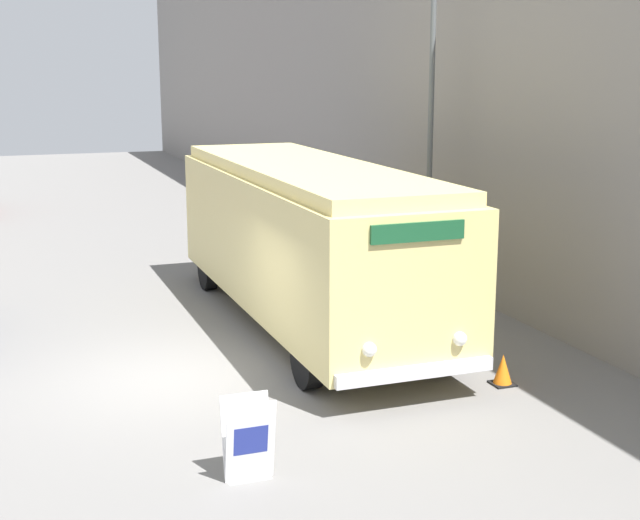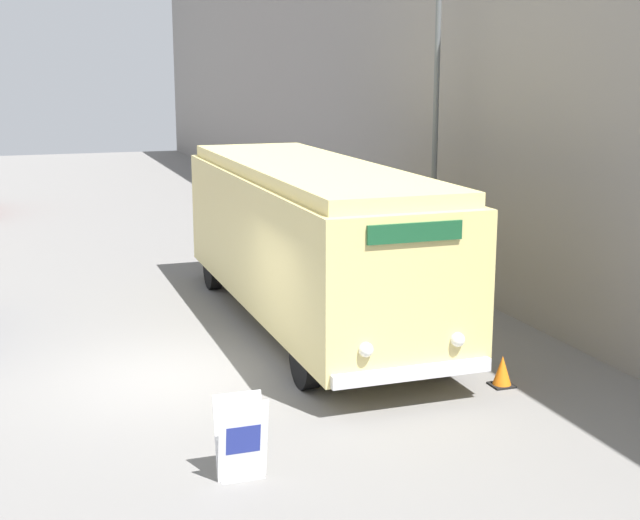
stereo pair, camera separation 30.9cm
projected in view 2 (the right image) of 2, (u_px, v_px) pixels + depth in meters
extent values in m
plane|color=slate|center=(170.00, 378.00, 14.67)|extent=(80.00, 80.00, 0.00)
cube|color=gray|center=(364.00, 85.00, 25.31)|extent=(0.30, 60.00, 8.98)
cylinder|color=black|center=(306.00, 359.00, 14.15)|extent=(0.28, 0.95, 0.95)
cylinder|color=black|center=(440.00, 344.00, 14.91)|extent=(0.28, 0.95, 0.95)
cylinder|color=black|center=(213.00, 268.00, 20.47)|extent=(0.28, 0.95, 0.95)
cylinder|color=black|center=(311.00, 261.00, 21.23)|extent=(0.28, 0.95, 0.95)
cube|color=#E5D17F|center=(309.00, 239.00, 17.43)|extent=(2.70, 9.65, 2.48)
cube|color=#F3DD87|center=(309.00, 170.00, 17.14)|extent=(2.48, 9.26, 0.24)
cube|color=silver|center=(413.00, 373.00, 13.16)|extent=(2.56, 0.12, 0.20)
sphere|color=white|center=(366.00, 350.00, 12.86)|extent=(0.22, 0.22, 0.22)
sphere|color=white|center=(458.00, 340.00, 13.33)|extent=(0.22, 0.22, 0.22)
cube|color=#19512D|center=(415.00, 232.00, 12.74)|extent=(1.48, 0.06, 0.28)
cube|color=gray|center=(242.00, 478.00, 11.12)|extent=(0.56, 0.23, 0.01)
cube|color=white|center=(243.00, 441.00, 10.92)|extent=(0.62, 0.21, 1.07)
cube|color=white|center=(239.00, 435.00, 11.09)|extent=(0.62, 0.21, 1.07)
cube|color=navy|center=(243.00, 440.00, 10.90)|extent=(0.43, 0.07, 0.37)
cylinder|color=#595E60|center=(435.00, 133.00, 19.13)|extent=(0.12, 0.12, 7.24)
cube|color=black|center=(502.00, 385.00, 14.32)|extent=(0.36, 0.36, 0.03)
cone|color=orange|center=(502.00, 370.00, 14.27)|extent=(0.30, 0.30, 0.48)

